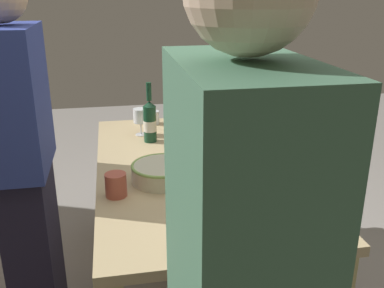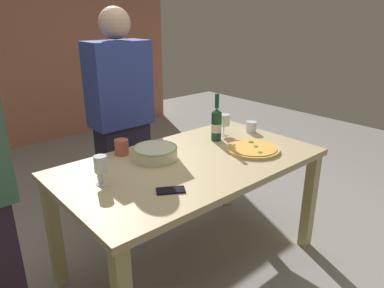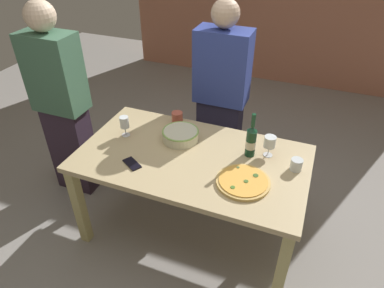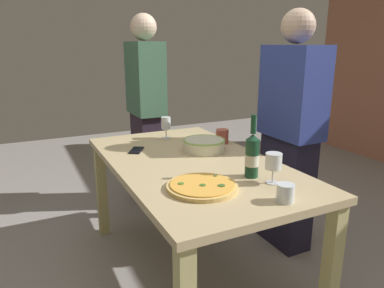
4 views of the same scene
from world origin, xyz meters
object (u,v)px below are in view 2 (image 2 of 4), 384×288
object	(u,v)px
pizza	(253,149)
wine_glass_by_bottle	(224,121)
serving_bowl	(155,152)
wine_glass_near_pizza	(101,166)
dining_table	(192,174)
cell_phone	(171,190)
wine_bottle	(216,124)
cup_ceramic	(251,127)
person_host	(122,122)
cup_amber	(122,147)

from	to	relation	value
pizza	wine_glass_by_bottle	distance (m)	0.37
serving_bowl	wine_glass_by_bottle	distance (m)	0.65
wine_glass_near_pizza	serving_bowl	bearing A→B (deg)	13.37
serving_bowl	dining_table	bearing A→B (deg)	-46.30
serving_bowl	cell_phone	xyz separation A→B (m)	(-0.19, -0.39, -0.04)
serving_bowl	pizza	bearing A→B (deg)	-28.65
wine_bottle	dining_table	bearing A→B (deg)	-156.06
dining_table	cell_phone	world-z (taller)	cell_phone
wine_glass_near_pizza	wine_glass_by_bottle	bearing A→B (deg)	7.60
cup_ceramic	wine_glass_by_bottle	bearing A→B (deg)	156.12
cell_phone	person_host	world-z (taller)	person_host
wine_glass_by_bottle	cup_amber	world-z (taller)	wine_glass_by_bottle
wine_glass_by_bottle	cell_phone	size ratio (longest dim) A/B	1.08
wine_bottle	cup_amber	bearing A→B (deg)	162.50
pizza	wine_bottle	world-z (taller)	wine_bottle
cell_phone	wine_bottle	bearing A→B (deg)	149.93
wine_glass_by_bottle	person_host	distance (m)	0.77
cup_amber	cup_ceramic	world-z (taller)	cup_amber
wine_glass_by_bottle	cell_phone	xyz separation A→B (m)	(-0.84, -0.44, -0.10)
wine_glass_near_pizza	cup_amber	world-z (taller)	wine_glass_near_pizza
cup_ceramic	dining_table	bearing A→B (deg)	-170.45
pizza	cell_phone	distance (m)	0.75
wine_bottle	cup_amber	distance (m)	0.67
serving_bowl	wine_glass_near_pizza	bearing A→B (deg)	-166.63
pizza	serving_bowl	bearing A→B (deg)	151.35
serving_bowl	wine_bottle	size ratio (longest dim) A/B	0.83
person_host	cup_amber	bearing A→B (deg)	-33.25
wine_glass_by_bottle	cup_amber	size ratio (longest dim) A/B	1.58
pizza	dining_table	bearing A→B (deg)	160.55
cell_phone	wine_glass_by_bottle	bearing A→B (deg)	148.58
wine_glass_by_bottle	cup_ceramic	world-z (taller)	wine_glass_by_bottle
wine_glass_near_pizza	cell_phone	distance (m)	0.38
cup_ceramic	serving_bowl	bearing A→B (deg)	176.90
pizza	cell_phone	world-z (taller)	pizza
dining_table	cup_amber	size ratio (longest dim) A/B	16.32
serving_bowl	person_host	distance (m)	0.61
wine_glass_near_pizza	cup_ceramic	world-z (taller)	wine_glass_near_pizza
wine_glass_by_bottle	cup_amber	distance (m)	0.78
wine_glass_near_pizza	wine_glass_by_bottle	world-z (taller)	wine_glass_near_pizza
pizza	wine_bottle	size ratio (longest dim) A/B	1.04
pizza	cup_amber	distance (m)	0.84
wine_glass_by_bottle	person_host	bearing A→B (deg)	133.21
dining_table	wine_glass_near_pizza	world-z (taller)	wine_glass_near_pizza
wine_bottle	person_host	xyz separation A→B (m)	(-0.40, 0.60, -0.04)
serving_bowl	person_host	xyz separation A→B (m)	(0.12, 0.60, 0.03)
serving_bowl	wine_glass_by_bottle	size ratio (longest dim) A/B	1.76
wine_glass_by_bottle	dining_table	bearing A→B (deg)	-157.24
wine_glass_near_pizza	wine_glass_by_bottle	xyz separation A→B (m)	(1.06, 0.14, 0.00)
wine_glass_by_bottle	wine_bottle	bearing A→B (deg)	-160.97
person_host	serving_bowl	bearing A→B (deg)	-14.00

